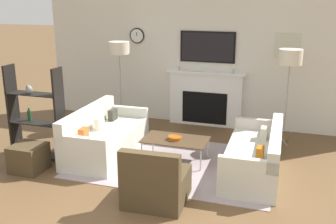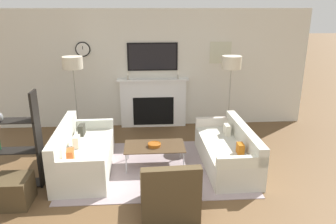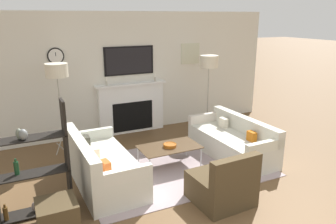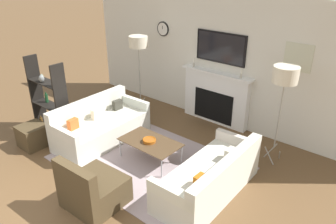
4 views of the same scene
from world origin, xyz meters
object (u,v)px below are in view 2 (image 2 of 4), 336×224
at_px(couch_left, 83,155).
at_px(decorative_bowl, 154,145).
at_px(shelf_unit, 8,144).
at_px(couch_right, 228,151).
at_px(armchair, 169,194).
at_px(ottoman, 14,191).
at_px(floor_lamp_left, 73,64).
at_px(coffee_table, 155,147).
at_px(floor_lamp_right, 232,63).

distance_m(couch_left, decorative_bowl, 1.26).
bearing_deg(shelf_unit, couch_right, 6.84).
xyz_separation_m(armchair, ottoman, (-2.23, 0.33, -0.06)).
bearing_deg(decorative_bowl, couch_right, -2.88).
height_order(decorative_bowl, ottoman, decorative_bowl).
bearing_deg(couch_left, ottoman, -129.58).
xyz_separation_m(couch_left, shelf_unit, (-1.03, -0.43, 0.43)).
relative_size(couch_right, shelf_unit, 1.23).
xyz_separation_m(couch_left, decorative_bowl, (1.25, 0.07, 0.13)).
xyz_separation_m(armchair, floor_lamp_left, (-1.77, 2.80, 1.35)).
relative_size(coffee_table, floor_lamp_right, 0.61).
relative_size(couch_left, coffee_table, 1.77).
bearing_deg(ottoman, shelf_unit, 111.63).
relative_size(decorative_bowl, ottoman, 0.49).
xyz_separation_m(couch_right, armchair, (-1.15, -1.31, -0.00)).
distance_m(armchair, floor_lamp_left, 3.58).
bearing_deg(floor_lamp_left, floor_lamp_right, 0.00).
distance_m(armchair, decorative_bowl, 1.40).
distance_m(coffee_table, shelf_unit, 2.37).
distance_m(couch_left, ottoman, 1.28).
height_order(couch_left, armchair, armchair).
distance_m(couch_right, coffee_table, 1.32).
bearing_deg(couch_right, couch_left, -179.95).
distance_m(armchair, ottoman, 2.25).
height_order(couch_right, shelf_unit, shelf_unit).
height_order(floor_lamp_left, floor_lamp_right, floor_lamp_left).
bearing_deg(ottoman, coffee_table, 27.45).
distance_m(decorative_bowl, floor_lamp_right, 2.50).
relative_size(couch_left, shelf_unit, 1.21).
xyz_separation_m(couch_right, coffee_table, (-1.31, 0.09, 0.09)).
height_order(decorative_bowl, floor_lamp_left, floor_lamp_left).
distance_m(decorative_bowl, ottoman, 2.33).
distance_m(floor_lamp_left, ottoman, 2.88).
bearing_deg(coffee_table, decorative_bowl, -97.05).
distance_m(couch_right, ottoman, 3.52).
xyz_separation_m(couch_left, couch_right, (2.56, 0.00, -0.02)).
bearing_deg(decorative_bowl, couch_left, -176.87).
relative_size(floor_lamp_right, ottoman, 3.65).
xyz_separation_m(couch_left, armchair, (1.41, -1.31, -0.02)).
bearing_deg(couch_right, shelf_unit, -173.16).
bearing_deg(shelf_unit, coffee_table, 12.77).
bearing_deg(decorative_bowl, floor_lamp_right, 40.25).
xyz_separation_m(couch_right, decorative_bowl, (-1.31, 0.07, 0.14)).
relative_size(floor_lamp_left, ottoman, 3.70).
xyz_separation_m(shelf_unit, ottoman, (0.22, -0.56, -0.50)).
bearing_deg(floor_lamp_left, decorative_bowl, -41.49).
bearing_deg(armchair, couch_right, 48.74).
distance_m(couch_right, shelf_unit, 3.65).
bearing_deg(coffee_table, shelf_unit, -167.23).
bearing_deg(armchair, decorative_bowl, 96.71).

